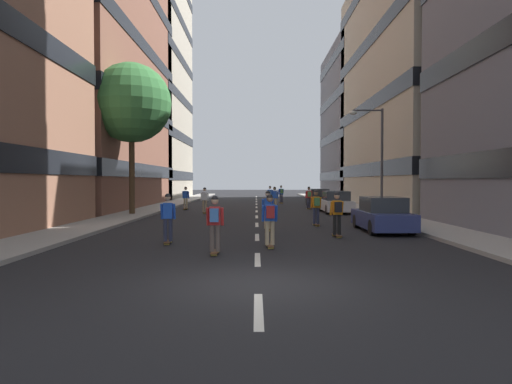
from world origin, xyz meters
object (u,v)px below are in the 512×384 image
object	(u,v)px
skater_2	(204,199)
skater_11	(308,196)
skater_5	(267,209)
skater_4	(316,205)
parked_car_mid	(335,203)
skater_8	(281,193)
skater_6	(167,216)
parked_car_far	(318,198)
parked_car_near	(382,216)
streetlamp_right	(375,150)
skater_0	(185,197)
skater_3	(269,217)
skater_9	(270,195)
skater_7	(214,221)
skater_1	(337,211)
skater_10	(274,197)
street_tree_near	(131,103)

from	to	relation	value
skater_2	skater_11	size ratio (longest dim) A/B	1.00
skater_5	skater_11	bearing A→B (deg)	76.51
skater_4	skater_2	bearing A→B (deg)	127.49
parked_car_mid	skater_8	distance (m)	13.45
skater_2	skater_6	xyz separation A→B (m)	(0.39, -14.78, 0.00)
skater_2	parked_car_far	bearing A→B (deg)	45.56
parked_car_near	skater_5	world-z (taller)	skater_5
streetlamp_right	skater_11	distance (m)	8.69
skater_4	skater_0	bearing A→B (deg)	124.06
skater_5	skater_0	bearing A→B (deg)	112.20
skater_3	skater_6	xyz separation A→B (m)	(-3.57, 0.93, -0.03)
skater_0	skater_9	xyz separation A→B (m)	(6.66, 5.01, 0.03)
parked_car_near	streetlamp_right	xyz separation A→B (m)	(1.83, 7.98, 3.44)
streetlamp_right	skater_6	xyz separation A→B (m)	(-10.47, -11.81, -3.15)
skater_7	skater_11	bearing A→B (deg)	75.98
streetlamp_right	skater_2	bearing A→B (deg)	164.71
parked_car_mid	skater_6	bearing A→B (deg)	-119.47
parked_car_mid	skater_4	bearing A→B (deg)	-105.97
skater_1	skater_10	size ratio (longest dim) A/B	1.00
skater_9	skater_10	bearing A→B (deg)	-87.94
skater_0	skater_9	bearing A→B (deg)	36.94
skater_1	skater_10	bearing A→B (deg)	96.03
skater_1	skater_3	size ratio (longest dim) A/B	1.00
skater_2	skater_6	world-z (taller)	same
skater_8	skater_11	distance (m)	9.28
streetlamp_right	parked_car_mid	bearing A→B (deg)	117.80
skater_1	skater_6	xyz separation A→B (m)	(-6.30, -1.87, -0.03)
street_tree_near	skater_9	world-z (taller)	street_tree_near
parked_car_near	skater_9	world-z (taller)	skater_9
parked_car_near	parked_car_mid	xyz separation A→B (m)	(0.00, 11.46, 0.00)
street_tree_near	skater_2	size ratio (longest dim) A/B	5.36
skater_2	skater_4	size ratio (longest dim) A/B	1.00
skater_1	skater_7	distance (m)	6.08
parked_car_near	skater_9	size ratio (longest dim) A/B	2.47
street_tree_near	skater_8	distance (m)	19.71
skater_3	skater_5	distance (m)	5.12
parked_car_mid	streetlamp_right	world-z (taller)	streetlamp_right
skater_0	skater_6	size ratio (longest dim) A/B	1.00
parked_car_near	skater_0	bearing A→B (deg)	126.27
parked_car_mid	skater_11	world-z (taller)	skater_11
parked_car_mid	skater_2	size ratio (longest dim) A/B	2.47
parked_car_near	parked_car_mid	distance (m)	11.46
street_tree_near	parked_car_far	bearing A→B (deg)	39.87
skater_1	skater_7	world-z (taller)	same
parked_car_near	skater_7	world-z (taller)	skater_7
skater_1	skater_7	bearing A→B (deg)	-136.83
skater_6	parked_car_mid	bearing A→B (deg)	60.53
street_tree_near	skater_10	world-z (taller)	street_tree_near
skater_2	skater_10	xyz separation A→B (m)	(4.93, 3.84, 0.00)
parked_car_near	skater_4	world-z (taller)	skater_4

